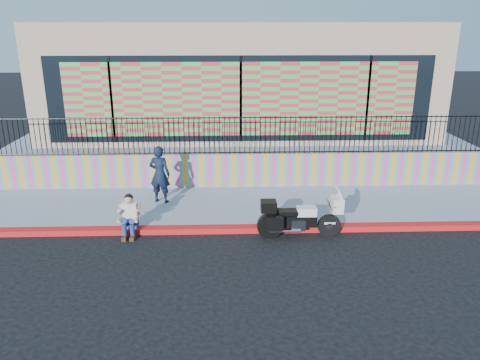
{
  "coord_description": "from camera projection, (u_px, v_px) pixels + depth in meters",
  "views": [
    {
      "loc": [
        -0.54,
        -11.23,
        5.14
      ],
      "look_at": [
        -0.12,
        1.2,
        1.03
      ],
      "focal_mm": 35.0,
      "sensor_mm": 36.0,
      "label": 1
    }
  ],
  "objects": [
    {
      "name": "police_motorcycle",
      "position": [
        298.0,
        217.0,
        11.82
      ],
      "size": [
        2.11,
        0.7,
        1.31
      ],
      "color": "black",
      "rests_on": "ground"
    },
    {
      "name": "metal_fence",
      "position": [
        242.0,
        135.0,
        14.79
      ],
      "size": [
        15.8,
        0.04,
        1.2
      ],
      "primitive_type": null,
      "color": "black",
      "rests_on": "mural_wall"
    },
    {
      "name": "red_curb",
      "position": [
        246.0,
        229.0,
        12.26
      ],
      "size": [
        16.0,
        0.3,
        0.15
      ],
      "primitive_type": "cube",
      "color": "red",
      "rests_on": "ground"
    },
    {
      "name": "ground",
      "position": [
        246.0,
        231.0,
        12.29
      ],
      "size": [
        90.0,
        90.0,
        0.0
      ],
      "primitive_type": "plane",
      "color": "black",
      "rests_on": "ground"
    },
    {
      "name": "elevated_platform",
      "position": [
        237.0,
        137.0,
        20.02
      ],
      "size": [
        16.0,
        10.0,
        1.25
      ],
      "primitive_type": "cube",
      "color": "gray",
      "rests_on": "ground"
    },
    {
      "name": "sidewalk",
      "position": [
        244.0,
        206.0,
        13.83
      ],
      "size": [
        16.0,
        3.0,
        0.15
      ],
      "primitive_type": "cube",
      "color": "gray",
      "rests_on": "ground"
    },
    {
      "name": "mural_wall",
      "position": [
        242.0,
        170.0,
        15.15
      ],
      "size": [
        16.0,
        0.2,
        1.1
      ],
      "primitive_type": "cube",
      "color": "#E63C8A",
      "rests_on": "sidewalk"
    },
    {
      "name": "police_officer",
      "position": [
        160.0,
        174.0,
        13.69
      ],
      "size": [
        0.71,
        0.55,
        1.71
      ],
      "primitive_type": "imported",
      "rotation": [
        0.0,
        0.0,
        2.89
      ],
      "color": "black",
      "rests_on": "sidewalk"
    },
    {
      "name": "storefront_building",
      "position": [
        237.0,
        75.0,
        18.99
      ],
      "size": [
        14.0,
        8.06,
        4.0
      ],
      "color": "tan",
      "rests_on": "elevated_platform"
    },
    {
      "name": "seated_man",
      "position": [
        129.0,
        219.0,
        11.92
      ],
      "size": [
        0.54,
        0.71,
        1.06
      ],
      "color": "navy",
      "rests_on": "ground"
    }
  ]
}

